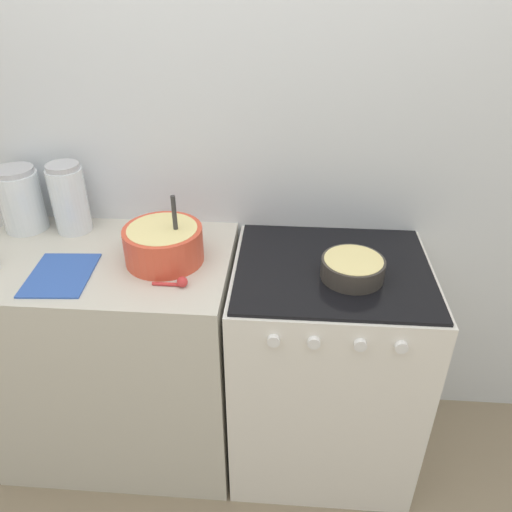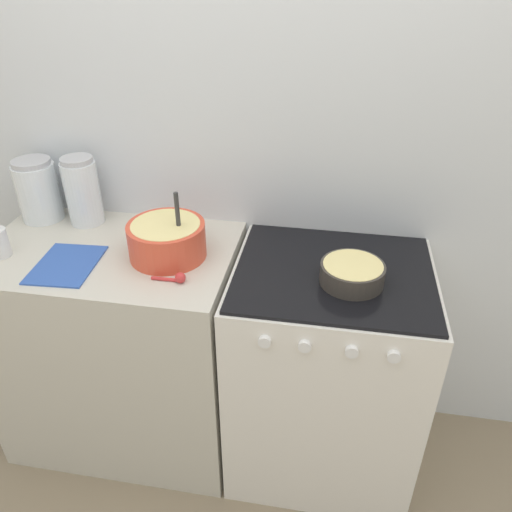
% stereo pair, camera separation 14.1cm
% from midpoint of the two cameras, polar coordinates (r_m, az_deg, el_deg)
% --- Properties ---
extents(ground_plane, '(12.00, 12.00, 0.00)m').
position_cam_midpoint_polar(ground_plane, '(2.23, -5.38, -26.16)').
color(ground_plane, gray).
extents(wall_back, '(4.87, 0.05, 2.40)m').
position_cam_midpoint_polar(wall_back, '(1.93, -4.26, 10.92)').
color(wall_back, silver).
rests_on(wall_back, ground_plane).
extents(countertop_cabinet, '(0.94, 0.60, 0.94)m').
position_cam_midpoint_polar(countertop_cabinet, '(2.16, -17.31, -10.85)').
color(countertop_cabinet, beige).
rests_on(countertop_cabinet, ground_plane).
extents(stove, '(0.70, 0.62, 0.94)m').
position_cam_midpoint_polar(stove, '(2.04, 5.75, -12.49)').
color(stove, white).
rests_on(stove, ground_plane).
extents(mixing_bowl, '(0.27, 0.27, 0.25)m').
position_cam_midpoint_polar(mixing_bowl, '(1.78, -12.77, 1.48)').
color(mixing_bowl, '#D84C33').
rests_on(mixing_bowl, countertop_cabinet).
extents(baking_pan, '(0.21, 0.21, 0.07)m').
position_cam_midpoint_polar(baking_pan, '(1.68, 8.66, -1.41)').
color(baking_pan, '#38332D').
rests_on(baking_pan, stove).
extents(storage_jar_left, '(0.16, 0.16, 0.25)m').
position_cam_midpoint_polar(storage_jar_left, '(2.16, -26.91, 5.35)').
color(storage_jar_left, silver).
rests_on(storage_jar_left, countertop_cabinet).
extents(storage_jar_middle, '(0.13, 0.13, 0.27)m').
position_cam_midpoint_polar(storage_jar_middle, '(2.07, -22.34, 5.61)').
color(storage_jar_middle, silver).
rests_on(storage_jar_middle, countertop_cabinet).
extents(recipe_page, '(0.22, 0.28, 0.01)m').
position_cam_midpoint_polar(recipe_page, '(1.84, -23.50, -2.03)').
color(recipe_page, '#3359B2').
rests_on(recipe_page, countertop_cabinet).
extents(measuring_spoon, '(0.12, 0.04, 0.04)m').
position_cam_midpoint_polar(measuring_spoon, '(1.66, -11.24, -3.04)').
color(measuring_spoon, red).
rests_on(measuring_spoon, countertop_cabinet).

